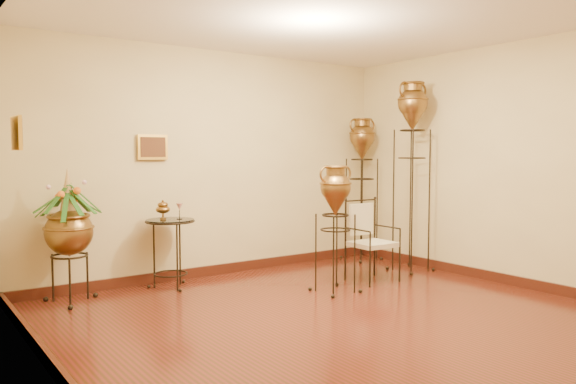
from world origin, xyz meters
TOP-DOWN VIEW (x-y plane):
  - ground at (0.00, 0.00)m, footprint 5.00×5.00m
  - room_shell at (-0.01, 0.01)m, footprint 5.02×5.02m
  - amphora_tall at (2.15, 1.21)m, footprint 0.52×0.52m
  - amphora_mid at (2.15, 2.15)m, footprint 0.61×0.61m
  - amphora_short at (0.62, 0.92)m, footprint 0.47×0.47m
  - planter_urn at (-1.88, 2.15)m, footprint 0.97×0.97m
  - armchair at (1.32, 1.06)m, footprint 0.56×0.52m
  - side_table at (-0.78, 2.15)m, footprint 0.58×0.58m

SIDE VIEW (x-z plane):
  - ground at x=0.00m, z-range 0.00..0.00m
  - side_table at x=-0.78m, z-range -0.09..0.90m
  - armchair at x=1.32m, z-range 0.00..0.98m
  - amphora_short at x=0.62m, z-range 0.00..1.42m
  - planter_urn at x=-1.88m, z-range 0.08..1.50m
  - amphora_mid at x=2.15m, z-range 0.01..2.06m
  - amphora_tall at x=2.15m, z-range 0.03..2.49m
  - room_shell at x=-0.01m, z-range 0.33..3.14m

